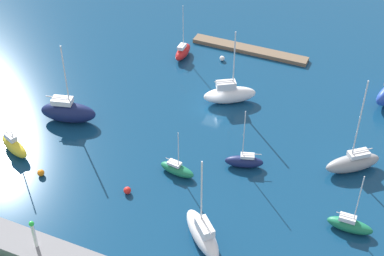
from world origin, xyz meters
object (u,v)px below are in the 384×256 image
(pier_dock, at_px, (250,50))
(sailboat_white_near_pier, at_px, (229,94))
(sailboat_white_off_beacon, at_px, (203,233))
(sailboat_green_by_breakwater, at_px, (177,169))
(mooring_buoy_white, at_px, (222,58))
(sailboat_navy_outer_mooring, at_px, (68,112))
(sailboat_red_center_basin, at_px, (183,52))
(sailboat_navy_inner_mooring, at_px, (244,161))
(harbor_beacon, at_px, (34,232))
(sailboat_gray_lone_north, at_px, (353,162))
(mooring_buoy_red, at_px, (127,190))
(sailboat_yellow_mid_basin, at_px, (14,146))
(sailboat_green_lone_south, at_px, (350,225))
(mooring_buoy_orange, at_px, (41,173))

(pier_dock, relative_size, sailboat_white_near_pier, 1.70)
(sailboat_white_off_beacon, relative_size, sailboat_green_by_breakwater, 1.72)
(sailboat_white_off_beacon, xyz_separation_m, mooring_buoy_white, (11.64, -35.73, -0.91))
(sailboat_navy_outer_mooring, bearing_deg, sailboat_red_center_basin, 56.26)
(sailboat_navy_inner_mooring, bearing_deg, sailboat_white_near_pier, -79.26)
(harbor_beacon, height_order, sailboat_gray_lone_north, sailboat_gray_lone_north)
(sailboat_white_near_pier, bearing_deg, sailboat_navy_inner_mooring, -93.80)
(mooring_buoy_red, bearing_deg, sailboat_gray_lone_north, -147.80)
(mooring_buoy_red, bearing_deg, harbor_beacon, 70.54)
(harbor_beacon, height_order, sailboat_yellow_mid_basin, sailboat_yellow_mid_basin)
(sailboat_green_lone_south, xyz_separation_m, sailboat_green_by_breakwater, (21.34, -0.75, -0.10))
(sailboat_navy_inner_mooring, relative_size, sailboat_red_center_basin, 0.96)
(sailboat_yellow_mid_basin, bearing_deg, sailboat_white_off_beacon, 12.82)
(sailboat_white_off_beacon, bearing_deg, sailboat_navy_outer_mooring, 17.81)
(sailboat_yellow_mid_basin, height_order, sailboat_green_by_breakwater, sailboat_yellow_mid_basin)
(sailboat_gray_lone_north, distance_m, sailboat_navy_outer_mooring, 38.11)
(pier_dock, relative_size, sailboat_navy_inner_mooring, 2.26)
(sailboat_red_center_basin, height_order, sailboat_white_off_beacon, sailboat_white_off_beacon)
(sailboat_gray_lone_north, height_order, mooring_buoy_white, sailboat_gray_lone_north)
(harbor_beacon, distance_m, sailboat_green_by_breakwater, 19.44)
(sailboat_white_off_beacon, distance_m, mooring_buoy_white, 37.59)
(mooring_buoy_white, bearing_deg, harbor_beacon, 85.33)
(sailboat_white_near_pier, height_order, sailboat_green_by_breakwater, sailboat_white_near_pier)
(mooring_buoy_orange, bearing_deg, sailboat_navy_outer_mooring, -74.81)
(sailboat_gray_lone_north, distance_m, mooring_buoy_orange, 38.44)
(sailboat_green_lone_south, xyz_separation_m, sailboat_red_center_basin, (32.05, -26.16, 0.19))
(sailboat_green_by_breakwater, height_order, mooring_buoy_orange, sailboat_green_by_breakwater)
(sailboat_white_near_pier, relative_size, sailboat_green_by_breakwater, 1.74)
(sailboat_green_lone_south, bearing_deg, sailboat_navy_outer_mooring, 172.31)
(sailboat_gray_lone_north, bearing_deg, sailboat_white_off_beacon, 15.45)
(harbor_beacon, relative_size, sailboat_white_off_beacon, 0.33)
(sailboat_gray_lone_north, relative_size, sailboat_navy_outer_mooring, 1.12)
(sailboat_green_lone_south, relative_size, sailboat_gray_lone_north, 0.61)
(harbor_beacon, height_order, mooring_buoy_orange, harbor_beacon)
(sailboat_white_near_pier, bearing_deg, sailboat_green_by_breakwater, -123.95)
(harbor_beacon, xyz_separation_m, mooring_buoy_white, (-3.62, -44.37, -3.05))
(pier_dock, distance_m, sailboat_white_near_pier, 14.77)
(sailboat_green_lone_south, height_order, sailboat_green_by_breakwater, sailboat_green_lone_south)
(sailboat_red_center_basin, distance_m, sailboat_green_by_breakwater, 27.58)
(sailboat_white_near_pier, bearing_deg, pier_dock, 65.52)
(sailboat_yellow_mid_basin, bearing_deg, mooring_buoy_orange, -1.17)
(sailboat_white_near_pier, height_order, sailboat_green_lone_south, sailboat_white_near_pier)
(sailboat_yellow_mid_basin, bearing_deg, sailboat_green_by_breakwater, 33.91)
(sailboat_white_near_pier, bearing_deg, sailboat_yellow_mid_basin, -166.91)
(mooring_buoy_red, bearing_deg, sailboat_white_off_beacon, 163.45)
(sailboat_red_center_basin, distance_m, mooring_buoy_white, 6.38)
(sailboat_gray_lone_north, bearing_deg, sailboat_navy_inner_mooring, -19.11)
(harbor_beacon, xyz_separation_m, sailboat_red_center_basin, (2.54, -42.84, -2.44))
(sailboat_white_off_beacon, bearing_deg, sailboat_gray_lone_north, -80.33)
(sailboat_green_lone_south, distance_m, sailboat_navy_outer_mooring, 39.70)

